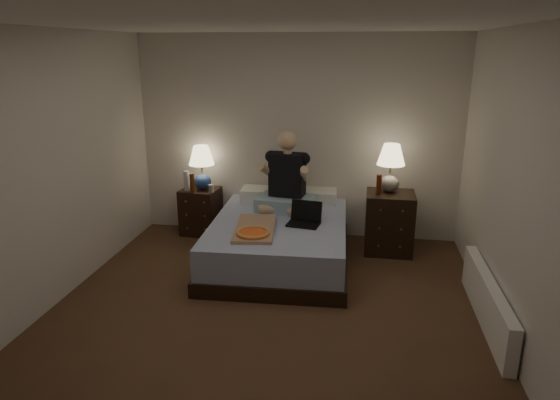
% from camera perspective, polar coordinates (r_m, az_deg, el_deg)
% --- Properties ---
extents(floor, '(4.00, 4.50, 0.00)m').
position_cam_1_polar(floor, '(4.56, -1.84, -13.60)').
color(floor, brown).
rests_on(floor, ground).
extents(ceiling, '(4.00, 4.50, 0.00)m').
position_cam_1_polar(ceiling, '(3.93, -2.20, 19.60)').
color(ceiling, white).
rests_on(ceiling, ground).
extents(wall_back, '(4.00, 0.00, 2.50)m').
position_cam_1_polar(wall_back, '(6.24, 1.97, 7.11)').
color(wall_back, silver).
rests_on(wall_back, ground).
extents(wall_front, '(4.00, 0.00, 2.50)m').
position_cam_1_polar(wall_front, '(2.07, -14.38, -14.73)').
color(wall_front, silver).
rests_on(wall_front, ground).
extents(wall_left, '(0.00, 4.50, 2.50)m').
position_cam_1_polar(wall_left, '(4.86, -25.86, 2.54)').
color(wall_left, silver).
rests_on(wall_left, ground).
extents(wall_right, '(0.00, 4.50, 2.50)m').
position_cam_1_polar(wall_right, '(4.19, 25.97, 0.42)').
color(wall_right, silver).
rests_on(wall_right, ground).
extents(bed, '(1.53, 1.99, 0.49)m').
position_cam_1_polar(bed, '(5.62, -0.08, -4.70)').
color(bed, '#546AA8').
rests_on(bed, floor).
extents(nightstand_left, '(0.50, 0.46, 0.59)m').
position_cam_1_polar(nightstand_left, '(6.54, -9.02, -1.26)').
color(nightstand_left, black).
rests_on(nightstand_left, floor).
extents(nightstand_right, '(0.55, 0.50, 0.71)m').
position_cam_1_polar(nightstand_right, '(6.00, 12.36, -2.53)').
color(nightstand_right, black).
rests_on(nightstand_right, floor).
extents(lamp_left, '(0.34, 0.34, 0.56)m').
position_cam_1_polar(lamp_left, '(6.38, -8.92, 3.68)').
color(lamp_left, navy).
rests_on(lamp_left, nightstand_left).
extents(lamp_right, '(0.33, 0.33, 0.56)m').
position_cam_1_polar(lamp_right, '(5.89, 12.51, 3.58)').
color(lamp_right, gray).
rests_on(lamp_right, nightstand_right).
extents(water_bottle, '(0.07, 0.07, 0.25)m').
position_cam_1_polar(water_bottle, '(6.39, -10.63, 2.19)').
color(water_bottle, white).
rests_on(water_bottle, nightstand_left).
extents(soda_can, '(0.07, 0.07, 0.10)m').
position_cam_1_polar(soda_can, '(6.26, -7.88, 1.30)').
color(soda_can, '#B2B2AD').
rests_on(soda_can, nightstand_left).
extents(beer_bottle_left, '(0.06, 0.06, 0.23)m').
position_cam_1_polar(beer_bottle_left, '(6.32, -10.01, 1.96)').
color(beer_bottle_left, '#5F2B0D').
rests_on(beer_bottle_left, nightstand_left).
extents(beer_bottle_right, '(0.06, 0.06, 0.23)m').
position_cam_1_polar(beer_bottle_right, '(5.79, 11.24, 1.74)').
color(beer_bottle_right, '#5C200D').
rests_on(beer_bottle_right, nightstand_right).
extents(person, '(0.73, 0.61, 0.93)m').
position_cam_1_polar(person, '(5.77, 0.70, 3.27)').
color(person, black).
rests_on(person, bed).
extents(laptop, '(0.38, 0.33, 0.24)m').
position_cam_1_polar(laptop, '(5.36, 2.70, -1.67)').
color(laptop, black).
rests_on(laptop, bed).
extents(pizza_box, '(0.48, 0.80, 0.08)m').
position_cam_1_polar(pizza_box, '(5.04, -3.10, -3.88)').
color(pizza_box, tan).
rests_on(pizza_box, bed).
extents(radiator, '(0.10, 1.60, 0.40)m').
position_cam_1_polar(radiator, '(4.79, 22.58, -10.69)').
color(radiator, white).
rests_on(radiator, floor).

